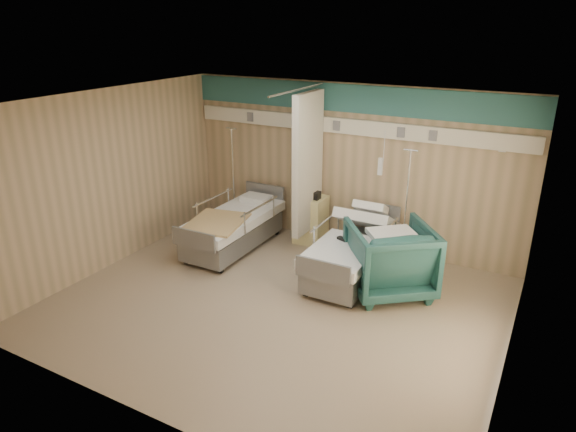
{
  "coord_description": "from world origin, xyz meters",
  "views": [
    {
      "loc": [
        3.16,
        -5.44,
        3.77
      ],
      "look_at": [
        -0.14,
        0.6,
        1.11
      ],
      "focal_mm": 32.0,
      "sensor_mm": 36.0,
      "label": 1
    }
  ],
  "objects": [
    {
      "name": "visitor_armchair",
      "position": [
        1.25,
        1.13,
        0.52
      ],
      "size": [
        1.59,
        1.6,
        1.05
      ],
      "primitive_type": "imported",
      "rotation": [
        0.0,
        0.0,
        3.8
      ],
      "color": "#1F4D4A",
      "rests_on": "ground"
    },
    {
      "name": "ground",
      "position": [
        0.0,
        0.0,
        0.0
      ],
      "size": [
        6.0,
        5.0,
        0.0
      ],
      "primitive_type": "cube",
      "color": "gray",
      "rests_on": "ground"
    },
    {
      "name": "white_cup",
      "position": [
        -0.65,
        2.16,
        0.92
      ],
      "size": [
        0.1,
        0.1,
        0.14
      ],
      "primitive_type": "cylinder",
      "rotation": [
        0.0,
        0.0,
        0.11
      ],
      "color": "white",
      "rests_on": "bedside_cabinet"
    },
    {
      "name": "iv_stand_left",
      "position": [
        -2.17,
        2.18,
        0.39
      ],
      "size": [
        0.34,
        0.34,
        1.92
      ],
      "rotation": [
        0.0,
        0.0,
        0.34
      ],
      "color": "silver",
      "rests_on": "ground"
    },
    {
      "name": "bed_left",
      "position": [
        -1.6,
        1.3,
        0.32
      ],
      "size": [
        1.0,
        2.16,
        0.63
      ],
      "primitive_type": null,
      "color": "white",
      "rests_on": "ground"
    },
    {
      "name": "bedside_cabinet",
      "position": [
        -0.55,
        2.2,
        0.42
      ],
      "size": [
        0.5,
        0.48,
        0.85
      ],
      "primitive_type": "cube",
      "color": "#F2E697",
      "rests_on": "ground"
    },
    {
      "name": "bed_right",
      "position": [
        0.6,
        1.3,
        0.32
      ],
      "size": [
        1.0,
        2.16,
        0.63
      ],
      "primitive_type": null,
      "color": "white",
      "rests_on": "ground"
    },
    {
      "name": "waffle_blanket",
      "position": [
        1.28,
        1.11,
        1.09
      ],
      "size": [
        0.86,
        0.85,
        0.07
      ],
      "primitive_type": "cube",
      "rotation": [
        0.0,
        0.0,
        3.84
      ],
      "color": "silver",
      "rests_on": "visitor_armchair"
    },
    {
      "name": "tan_blanket",
      "position": [
        -1.61,
        0.84,
        0.65
      ],
      "size": [
        1.04,
        1.2,
        0.04
      ],
      "primitive_type": "cube",
      "rotation": [
        0.0,
        0.0,
        0.21
      ],
      "color": "tan",
      "rests_on": "bed_left"
    },
    {
      "name": "call_remote",
      "position": [
        0.48,
        1.2,
        0.65
      ],
      "size": [
        0.19,
        0.13,
        0.04
      ],
      "primitive_type": "cube",
      "rotation": [
        0.0,
        0.0,
        -0.36
      ],
      "color": "black",
      "rests_on": "bed_right"
    },
    {
      "name": "toiletry_bag",
      "position": [
        -0.48,
        2.14,
        0.92
      ],
      "size": [
        0.25,
        0.16,
        0.13
      ],
      "primitive_type": "cube",
      "rotation": [
        0.0,
        0.0,
        -0.01
      ],
      "color": "black",
      "rests_on": "bedside_cabinet"
    },
    {
      "name": "iv_stand_right",
      "position": [
        1.13,
        2.22,
        0.39
      ],
      "size": [
        0.34,
        0.34,
        1.89
      ],
      "rotation": [
        0.0,
        0.0,
        0.26
      ],
      "color": "silver",
      "rests_on": "ground"
    },
    {
      "name": "room_walls",
      "position": [
        -0.03,
        0.25,
        1.86
      ],
      "size": [
        6.04,
        5.04,
        2.82
      ],
      "color": "tan",
      "rests_on": "ground"
    }
  ]
}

